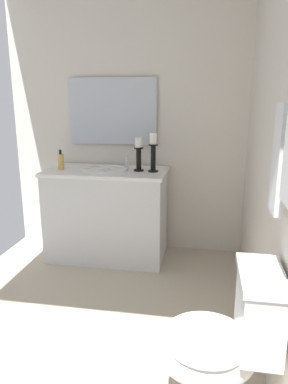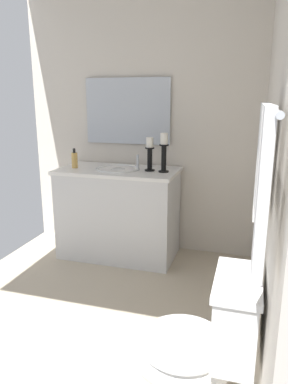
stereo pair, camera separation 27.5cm
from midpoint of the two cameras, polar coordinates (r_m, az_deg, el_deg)
floor at (r=2.74m, az=-11.37°, el=-18.23°), size 2.52×2.29×0.02m
wall_back at (r=2.16m, az=16.61°, el=7.63°), size 2.52×0.04×2.45m
wall_left at (r=3.52m, az=-4.93°, el=10.63°), size 0.04×2.29×2.45m
vanity_cabinet at (r=3.40m, az=-8.12°, el=-3.47°), size 0.58×1.10×0.84m
sink_basin at (r=3.30m, az=-8.34°, el=2.79°), size 0.40×0.40×0.24m
mirror at (r=3.51m, az=-7.24°, el=12.47°), size 0.02×0.83×0.61m
candle_holder_tall at (r=3.15m, az=-1.05°, el=6.43°), size 0.09×0.09×0.34m
candle_holder_short at (r=3.20m, az=-3.32°, el=6.09°), size 0.09×0.09×0.30m
soap_bottle at (r=3.39m, az=-15.27°, el=4.65°), size 0.06×0.06×0.18m
toilet at (r=1.80m, az=7.41°, el=-23.06°), size 0.39×0.54×0.75m
towel_near_vanity at (r=1.61m, az=15.94°, el=4.94°), size 0.17×0.03×0.47m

